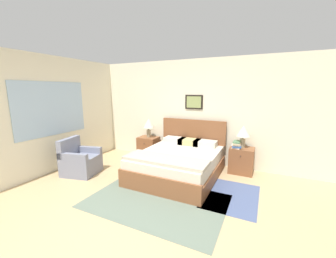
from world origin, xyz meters
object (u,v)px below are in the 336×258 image
table_lamp_near_window (149,124)px  nightstand_by_door (241,160)px  bed (179,162)px  armchair (80,161)px  nightstand_near_window (148,147)px  table_lamp_by_door (243,132)px

table_lamp_near_window → nightstand_by_door: bearing=-0.5°
bed → nightstand_by_door: bearing=31.6°
bed → armchair: (-2.03, -0.87, -0.02)m
nightstand_near_window → nightstand_by_door: bearing=0.0°
bed → nightstand_by_door: bed is taller
table_lamp_by_door → bed: bearing=-147.7°
armchair → nightstand_by_door: size_ratio=1.40×
nightstand_by_door → table_lamp_near_window: (-2.43, 0.02, 0.64)m
bed → nightstand_near_window: 1.43m
nightstand_by_door → table_lamp_by_door: table_lamp_by_door is taller
armchair → nightstand_near_window: 1.81m
nightstand_near_window → bed: bearing=-31.6°
bed → table_lamp_by_door: (1.22, 0.77, 0.63)m
armchair → table_lamp_by_door: bearing=103.3°
armchair → bed: bearing=99.7°
nightstand_near_window → table_lamp_near_window: table_lamp_near_window is taller
armchair → nightstand_by_door: armchair is taller
table_lamp_near_window → table_lamp_by_door: bearing=0.0°
bed → table_lamp_near_window: bed is taller
nightstand_near_window → table_lamp_by_door: size_ratio=1.15×
table_lamp_near_window → nightstand_near_window: bearing=-106.6°
armchair → table_lamp_near_window: (0.81, 1.64, 0.65)m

